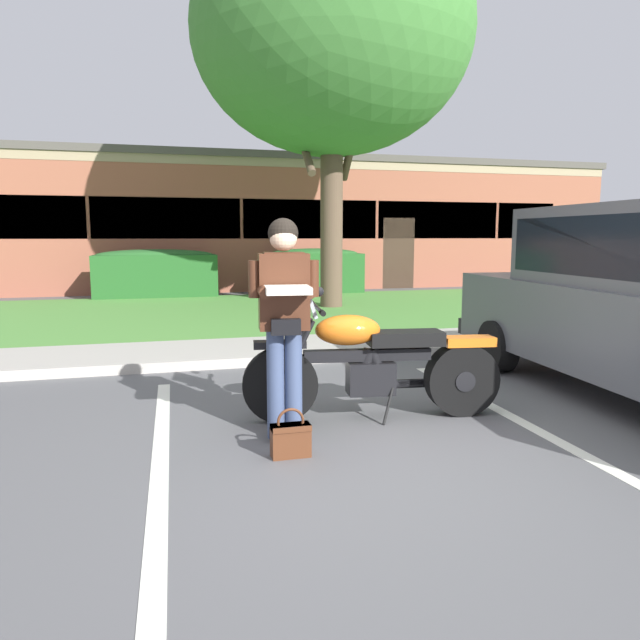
{
  "coord_description": "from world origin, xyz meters",
  "views": [
    {
      "loc": [
        -1.54,
        -3.99,
        1.57
      ],
      "look_at": [
        -0.2,
        0.92,
        0.85
      ],
      "focal_mm": 33.44,
      "sensor_mm": 36.0,
      "label": 1
    }
  ],
  "objects_px": {
    "motorcycle": "(382,363)",
    "brick_building": "(221,225)",
    "shade_tree": "(332,34)",
    "hedge_center_left": "(314,270)",
    "rider_person": "(284,311)",
    "handbag": "(291,437)",
    "hedge_left": "(156,273)"
  },
  "relations": [
    {
      "from": "motorcycle",
      "to": "hedge_left",
      "type": "relative_size",
      "value": 0.75
    },
    {
      "from": "rider_person",
      "to": "brick_building",
      "type": "height_order",
      "value": "brick_building"
    },
    {
      "from": "shade_tree",
      "to": "hedge_left",
      "type": "xyz_separation_m",
      "value": [
        -3.65,
        3.2,
        -4.99
      ]
    },
    {
      "from": "rider_person",
      "to": "shade_tree",
      "type": "distance_m",
      "value": 9.53
    },
    {
      "from": "rider_person",
      "to": "brick_building",
      "type": "distance_m",
      "value": 17.91
    },
    {
      "from": "hedge_center_left",
      "to": "hedge_left",
      "type": "bearing_deg",
      "value": 180.0
    },
    {
      "from": "motorcycle",
      "to": "hedge_left",
      "type": "xyz_separation_m",
      "value": [
        -1.88,
        10.78,
        0.16
      ]
    },
    {
      "from": "brick_building",
      "to": "motorcycle",
      "type": "bearing_deg",
      "value": -91.54
    },
    {
      "from": "motorcycle",
      "to": "rider_person",
      "type": "relative_size",
      "value": 1.31
    },
    {
      "from": "motorcycle",
      "to": "rider_person",
      "type": "height_order",
      "value": "rider_person"
    },
    {
      "from": "motorcycle",
      "to": "handbag",
      "type": "xyz_separation_m",
      "value": [
        -0.96,
        -0.7,
        -0.34
      ]
    },
    {
      "from": "handbag",
      "to": "brick_building",
      "type": "relative_size",
      "value": 0.02
    },
    {
      "from": "hedge_left",
      "to": "motorcycle",
      "type": "bearing_deg",
      "value": -80.12
    },
    {
      "from": "shade_tree",
      "to": "motorcycle",
      "type": "bearing_deg",
      "value": -103.16
    },
    {
      "from": "shade_tree",
      "to": "hedge_center_left",
      "type": "height_order",
      "value": "shade_tree"
    },
    {
      "from": "handbag",
      "to": "shade_tree",
      "type": "height_order",
      "value": "shade_tree"
    },
    {
      "from": "motorcycle",
      "to": "hedge_center_left",
      "type": "bearing_deg",
      "value": 78.37
    },
    {
      "from": "hedge_left",
      "to": "brick_building",
      "type": "bearing_deg",
      "value": 70.81
    },
    {
      "from": "rider_person",
      "to": "handbag",
      "type": "distance_m",
      "value": 0.96
    },
    {
      "from": "shade_tree",
      "to": "hedge_left",
      "type": "bearing_deg",
      "value": 138.81
    },
    {
      "from": "motorcycle",
      "to": "shade_tree",
      "type": "distance_m",
      "value": 9.34
    },
    {
      "from": "motorcycle",
      "to": "hedge_center_left",
      "type": "xyz_separation_m",
      "value": [
        2.22,
        10.78,
        0.16
      ]
    },
    {
      "from": "motorcycle",
      "to": "brick_building",
      "type": "xyz_separation_m",
      "value": [
        0.47,
        17.53,
        1.47
      ]
    },
    {
      "from": "rider_person",
      "to": "brick_building",
      "type": "bearing_deg",
      "value": 85.55
    },
    {
      "from": "handbag",
      "to": "rider_person",
      "type": "bearing_deg",
      "value": 83.61
    },
    {
      "from": "hedge_center_left",
      "to": "brick_building",
      "type": "xyz_separation_m",
      "value": [
        -1.75,
        6.75,
        1.31
      ]
    },
    {
      "from": "motorcycle",
      "to": "hedge_left",
      "type": "bearing_deg",
      "value": 99.88
    },
    {
      "from": "shade_tree",
      "to": "rider_person",
      "type": "bearing_deg",
      "value": -108.85
    },
    {
      "from": "shade_tree",
      "to": "hedge_center_left",
      "type": "xyz_separation_m",
      "value": [
        0.45,
        3.2,
        -4.99
      ]
    },
    {
      "from": "motorcycle",
      "to": "brick_building",
      "type": "distance_m",
      "value": 17.6
    },
    {
      "from": "handbag",
      "to": "shade_tree",
      "type": "xyz_separation_m",
      "value": [
        2.74,
        8.29,
        5.49
      ]
    },
    {
      "from": "rider_person",
      "to": "hedge_center_left",
      "type": "distance_m",
      "value": 11.52
    }
  ]
}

